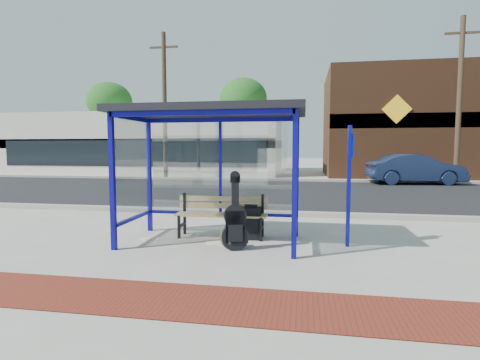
% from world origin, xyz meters
% --- Properties ---
extents(ground, '(120.00, 120.00, 0.00)m').
position_xyz_m(ground, '(0.00, 0.00, 0.00)').
color(ground, '#B2ADA0').
rests_on(ground, ground).
extents(brick_paver_strip, '(60.00, 1.00, 0.01)m').
position_xyz_m(brick_paver_strip, '(0.00, -2.60, 0.01)').
color(brick_paver_strip, maroon).
rests_on(brick_paver_strip, ground).
extents(curb_near, '(60.00, 0.25, 0.12)m').
position_xyz_m(curb_near, '(0.00, 2.90, 0.06)').
color(curb_near, gray).
rests_on(curb_near, ground).
extents(street_asphalt, '(60.00, 10.00, 0.00)m').
position_xyz_m(street_asphalt, '(0.00, 8.00, 0.00)').
color(street_asphalt, black).
rests_on(street_asphalt, ground).
extents(curb_far, '(60.00, 0.25, 0.12)m').
position_xyz_m(curb_far, '(0.00, 13.10, 0.06)').
color(curb_far, gray).
rests_on(curb_far, ground).
extents(far_sidewalk, '(60.00, 4.00, 0.01)m').
position_xyz_m(far_sidewalk, '(0.00, 15.00, 0.00)').
color(far_sidewalk, '#B2ADA0').
rests_on(far_sidewalk, ground).
extents(bus_shelter, '(3.30, 1.80, 2.42)m').
position_xyz_m(bus_shelter, '(0.00, 0.07, 2.07)').
color(bus_shelter, '#0E0C89').
rests_on(bus_shelter, ground).
extents(storefront_white, '(18.00, 6.04, 4.00)m').
position_xyz_m(storefront_white, '(-9.00, 17.99, 2.00)').
color(storefront_white, silver).
rests_on(storefront_white, ground).
extents(storefront_brown, '(10.00, 7.08, 6.40)m').
position_xyz_m(storefront_brown, '(8.00, 18.49, 3.20)').
color(storefront_brown, '#59331E').
rests_on(storefront_brown, ground).
extents(tree_left, '(3.60, 3.60, 7.03)m').
position_xyz_m(tree_left, '(-14.00, 22.00, 5.45)').
color(tree_left, '#4C3826').
rests_on(tree_left, ground).
extents(tree_mid, '(3.60, 3.60, 7.03)m').
position_xyz_m(tree_mid, '(-3.00, 22.00, 5.45)').
color(tree_mid, '#4C3826').
rests_on(tree_mid, ground).
extents(tree_right, '(3.60, 3.60, 7.03)m').
position_xyz_m(tree_right, '(12.50, 22.00, 5.45)').
color(tree_right, '#4C3826').
rests_on(tree_right, ground).
extents(utility_pole_west, '(1.60, 0.24, 8.00)m').
position_xyz_m(utility_pole_west, '(-6.00, 13.40, 4.11)').
color(utility_pole_west, '#4C3826').
rests_on(utility_pole_west, ground).
extents(utility_pole_east, '(1.60, 0.24, 8.00)m').
position_xyz_m(utility_pole_east, '(9.00, 13.40, 4.11)').
color(utility_pole_east, '#4C3826').
rests_on(utility_pole_east, ground).
extents(bench, '(1.76, 0.47, 0.83)m').
position_xyz_m(bench, '(0.09, 0.47, 0.47)').
color(bench, black).
rests_on(bench, ground).
extents(guitar_bag, '(0.48, 0.24, 1.25)m').
position_xyz_m(guitar_bag, '(0.52, -0.43, 0.46)').
color(guitar_bag, black).
rests_on(guitar_bag, ground).
extents(suitcase, '(0.39, 0.28, 0.66)m').
position_xyz_m(suitcase, '(0.67, 0.36, 0.30)').
color(suitcase, black).
rests_on(suitcase, ground).
extents(backpack, '(0.37, 0.35, 0.38)m').
position_xyz_m(backpack, '(0.40, -0.36, 0.18)').
color(backpack, '#2E301A').
rests_on(backpack, ground).
extents(sign_post, '(0.09, 0.26, 2.10)m').
position_xyz_m(sign_post, '(2.41, 0.14, 1.18)').
color(sign_post, '#0E129B').
rests_on(sign_post, ground).
extents(newspaper_a, '(0.44, 0.40, 0.01)m').
position_xyz_m(newspaper_a, '(-1.22, 0.04, 0.00)').
color(newspaper_a, white).
rests_on(newspaper_a, ground).
extents(newspaper_b, '(0.41, 0.46, 0.01)m').
position_xyz_m(newspaper_b, '(0.06, -0.01, 0.00)').
color(newspaper_b, white).
rests_on(newspaper_b, ground).
extents(newspaper_c, '(0.54, 0.50, 0.01)m').
position_xyz_m(newspaper_c, '(0.19, -0.02, 0.00)').
color(newspaper_c, white).
rests_on(newspaper_c, ground).
extents(parked_car, '(4.50, 2.01, 1.43)m').
position_xyz_m(parked_car, '(6.85, 12.46, 0.72)').
color(parked_car, '#192548').
rests_on(parked_car, ground).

